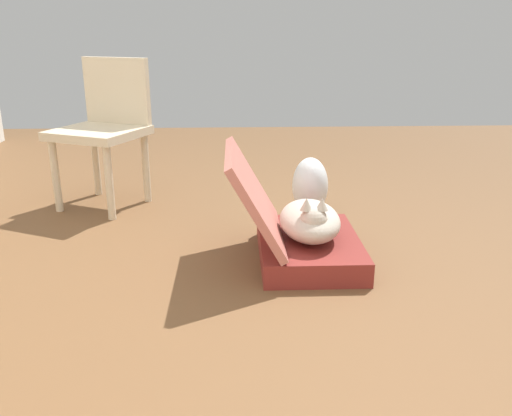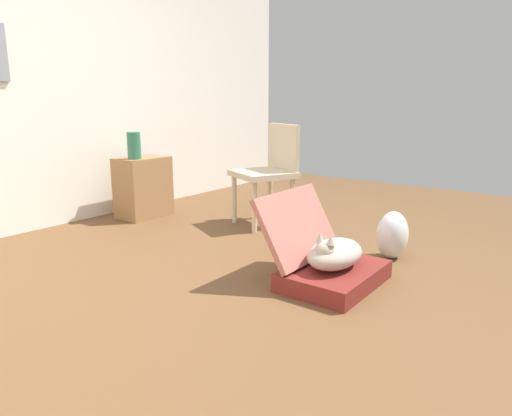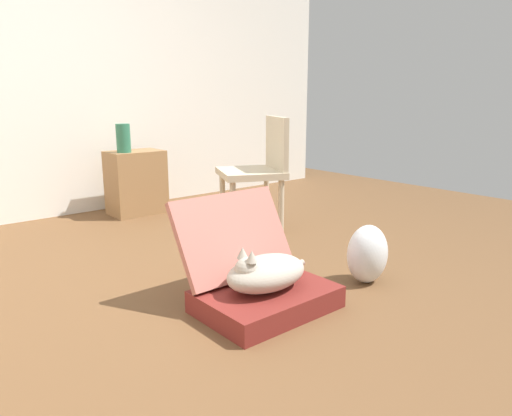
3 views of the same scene
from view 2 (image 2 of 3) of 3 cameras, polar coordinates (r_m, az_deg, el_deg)
name	(u,v)px [view 2 (image 2 of 3)]	position (r m, az deg, el deg)	size (l,w,h in m)	color
ground_plane	(256,282)	(2.84, -0.04, -9.13)	(7.68, 7.68, 0.00)	brown
wall_back	(39,73)	(4.39, -25.19, 14.82)	(6.40, 0.15, 2.60)	silver
suitcase_base	(334,276)	(2.83, 9.60, -8.24)	(0.65, 0.47, 0.11)	maroon
suitcase_lid	(298,226)	(2.87, 5.20, -2.20)	(0.65, 0.47, 0.04)	#B26356
cat	(334,253)	(2.77, 9.60, -5.55)	(0.52, 0.28, 0.23)	#B2A899
plastic_bag_white	(392,235)	(3.35, 16.50, -3.21)	(0.25, 0.21, 0.33)	silver
side_table	(143,187)	(4.49, -13.75, 2.53)	(0.47, 0.32, 0.56)	olive
vase_tall	(134,146)	(4.33, -14.83, 7.46)	(0.12, 0.12, 0.24)	#2D7051
chair	(270,169)	(4.05, 1.71, 4.83)	(0.62, 0.63, 0.88)	beige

